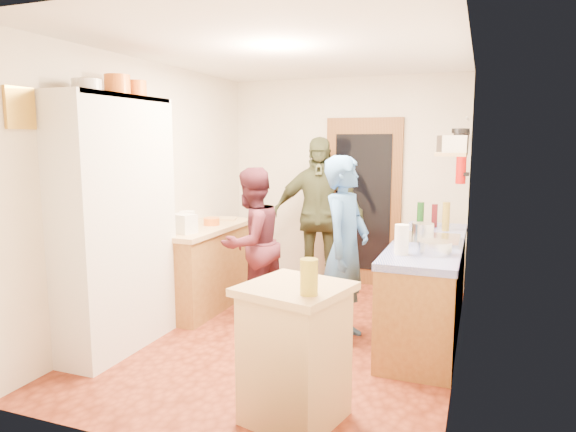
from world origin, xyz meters
The scene contains 44 objects.
floor centered at (0.00, 0.00, -0.01)m, with size 3.00×4.00×0.02m, color brown.
ceiling centered at (0.00, 0.00, 2.61)m, with size 3.00×4.00×0.02m, color silver.
wall_back centered at (0.00, 2.01, 1.30)m, with size 3.00×0.02×2.60m, color beige.
wall_front centered at (0.00, -2.01, 1.30)m, with size 3.00×0.02×2.60m, color beige.
wall_left centered at (-1.51, 0.00, 1.30)m, with size 0.02×4.00×2.60m, color beige.
wall_right centered at (1.51, 0.00, 1.30)m, with size 0.02×4.00×2.60m, color beige.
door_frame centered at (0.25, 1.97, 1.05)m, with size 0.95×0.06×2.10m, color brown.
door_glass centered at (0.25, 1.94, 1.05)m, with size 0.70×0.02×1.70m, color black.
hutch_body centered at (-1.30, -0.80, 1.10)m, with size 0.40×1.20×2.20m, color silver.
hutch_top_shelf centered at (-1.30, -0.80, 2.18)m, with size 0.40×1.14×0.04m, color silver.
plate_stack centered at (-1.30, -1.07, 2.25)m, with size 0.23×0.23×0.10m, color white.
orange_pot_a centered at (-1.30, -0.70, 2.29)m, with size 0.21×0.21×0.17m, color orange.
orange_pot_b centered at (-1.30, -0.44, 2.28)m, with size 0.17×0.17×0.15m, color orange.
left_counter_base centered at (-1.20, 0.45, 0.42)m, with size 0.60×1.40×0.85m, color olive.
left_counter_top centered at (-1.20, 0.45, 0.88)m, with size 0.64×1.44×0.05m, color tan.
toaster centered at (-1.15, 0.01, 1.00)m, with size 0.25×0.17×0.19m, color white.
kettle centered at (-1.25, 0.25, 0.99)m, with size 0.16×0.16×0.19m, color white.
orange_bowl centered at (-1.12, 0.54, 0.94)m, with size 0.18×0.18×0.08m, color orange.
chopping_board centered at (-1.18, 0.92, 0.91)m, with size 0.30×0.22×0.03m, color tan.
right_counter_base centered at (1.20, 0.50, 0.42)m, with size 0.60×2.20×0.84m, color olive.
right_counter_top centered at (1.20, 0.50, 0.87)m, with size 0.62×2.22×0.06m, color #1120B0.
hob centered at (1.20, 0.42, 0.92)m, with size 0.55×0.58×0.04m, color silver.
pot_on_hob centered at (1.15, 0.42, 1.00)m, with size 0.20×0.20×0.13m, color silver.
bottle_a centered at (1.05, 1.11, 1.04)m, with size 0.07×0.07×0.28m, color #143F14.
bottle_b centered at (1.18, 1.27, 1.02)m, with size 0.06×0.06×0.25m, color #591419.
bottle_c centered at (1.31, 1.07, 1.05)m, with size 0.07×0.07×0.30m, color olive.
paper_towel centered at (1.05, -0.21, 1.02)m, with size 0.11×0.11×0.25m, color white.
mixing_bowl centered at (1.30, -0.09, 0.95)m, with size 0.28×0.28×0.11m, color silver.
island_base centered at (0.56, -1.39, 0.43)m, with size 0.55×0.55×0.86m, color tan.
island_top centered at (0.56, -1.39, 0.89)m, with size 0.62×0.62×0.05m, color tan.
cutting_board centered at (0.52, -1.33, 0.90)m, with size 0.35×0.28×0.02m, color white.
oil_jar centered at (0.70, -1.55, 1.02)m, with size 0.11×0.11×0.22m, color #AD9E2D.
pan_rail centered at (1.46, 1.52, 2.05)m, with size 0.02×0.02×0.65m, color silver.
pan_hang_a centered at (1.40, 1.35, 1.92)m, with size 0.18×0.18×0.05m, color black.
pan_hang_b centered at (1.40, 1.55, 1.90)m, with size 0.16×0.16×0.05m, color black.
pan_hang_c centered at (1.40, 1.75, 1.91)m, with size 0.17×0.17×0.05m, color black.
wall_shelf centered at (1.37, 0.45, 1.70)m, with size 0.26×0.42×0.03m, color tan.
radio centered at (1.37, 0.45, 1.79)m, with size 0.22×0.30×0.15m, color silver.
ext_bracket centered at (1.47, 1.70, 1.45)m, with size 0.06×0.10×0.04m, color black.
fire_extinguisher centered at (1.41, 1.70, 1.50)m, with size 0.11×0.11×0.32m, color red.
picture_frame centered at (-1.48, -1.55, 2.05)m, with size 0.03×0.25×0.30m, color gold.
person_hob centered at (0.54, 0.05, 0.84)m, with size 0.62×0.40×1.69m, color #3762A3.
person_left centered at (-0.49, 0.34, 0.78)m, with size 0.76×0.59×1.55m, color #491B26.
person_back centered at (-0.17, 1.44, 0.93)m, with size 1.09×0.46×1.87m, color #3A3F26.
Camera 1 is at (1.63, -4.36, 1.82)m, focal length 32.00 mm.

